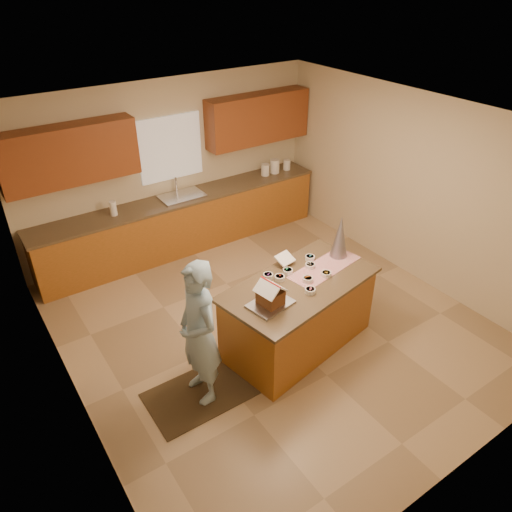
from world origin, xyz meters
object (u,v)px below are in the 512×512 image
Objects in this scene: tinsel_tree at (340,237)px; gingerbread_house at (271,295)px; island_base at (298,315)px; boy at (199,334)px.

tinsel_tree is 1.36m from gingerbread_house.
island_base is 1.08× the size of boy.
gingerbread_house is at bearing -165.22° from tinsel_tree.
tinsel_tree reaches higher than island_base.
boy is at bearing 171.93° from island_base.
island_base is 1.10m from tinsel_tree.
island_base is at bearing -165.85° from tinsel_tree.
gingerbread_house is at bearing 84.42° from boy.
tinsel_tree is 1.69× the size of gingerbread_house.
tinsel_tree is (0.77, 0.19, 0.77)m from island_base.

